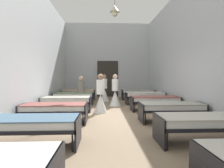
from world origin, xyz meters
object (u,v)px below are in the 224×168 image
object	(u,v)px
bed_right_row_5	(138,92)
nurse_near_aisle	(100,99)
bed_right_row_4	(145,95)
nurse_mid_aisle	(115,95)
bed_left_row_4	(74,95)
nurse_far_aisle	(104,92)
bed_right_row_3	(155,100)
bed_left_row_1	(31,124)
patient_seated_primary	(81,87)
bed_right_row_1	(203,122)
bed_left_row_2	(55,108)
bed_left_row_5	(79,92)
bed_right_row_2	(171,107)
bed_left_row_3	(67,100)

from	to	relation	value
bed_right_row_5	nurse_near_aisle	distance (m)	4.55
bed_right_row_4	nurse_mid_aisle	world-z (taller)	nurse_mid_aisle
bed_left_row_4	nurse_far_aisle	xyz separation A→B (m)	(1.51, 1.07, 0.09)
bed_right_row_3	bed_right_row_4	size ratio (longest dim) A/B	1.00
bed_left_row_1	bed_right_row_3	xyz separation A→B (m)	(3.51, 3.68, 0.00)
nurse_near_aisle	nurse_mid_aisle	world-z (taller)	same
bed_right_row_3	patient_seated_primary	world-z (taller)	patient_seated_primary
bed_right_row_1	bed_left_row_2	size ratio (longest dim) A/B	1.00
bed_left_row_4	bed_right_row_4	bearing A→B (deg)	0.00
bed_right_row_4	bed_right_row_5	size ratio (longest dim) A/B	1.00
bed_left_row_2	bed_left_row_4	size ratio (longest dim) A/B	1.00
bed_left_row_5	nurse_mid_aisle	bearing A→B (deg)	-50.26
patient_seated_primary	bed_left_row_4	bearing A→B (deg)	-165.48
bed_left_row_2	bed_left_row_4	world-z (taller)	same
bed_right_row_4	nurse_near_aisle	size ratio (longest dim) A/B	1.28
bed_right_row_2	nurse_mid_aisle	bearing A→B (deg)	115.88
bed_right_row_5	nurse_near_aisle	bearing A→B (deg)	-118.54
bed_left_row_1	bed_right_row_4	world-z (taller)	same
bed_right_row_4	patient_seated_primary	xyz separation A→B (m)	(-3.16, 0.09, 0.43)
bed_right_row_2	bed_right_row_5	xyz separation A→B (m)	(0.00, 5.52, 0.00)
bed_left_row_1	nurse_near_aisle	bearing A→B (deg)	68.35
bed_left_row_1	bed_left_row_2	bearing A→B (deg)	90.00
nurse_mid_aisle	patient_seated_primary	xyz separation A→B (m)	(-1.64, 0.65, 0.34)
bed_right_row_3	bed_left_row_4	world-z (taller)	same
bed_left_row_3	bed_right_row_5	world-z (taller)	same
bed_right_row_2	nurse_far_aisle	xyz separation A→B (m)	(-1.99, 4.75, 0.09)
nurse_mid_aisle	nurse_far_aisle	world-z (taller)	same
bed_left_row_2	nurse_mid_aisle	distance (m)	3.70
bed_left_row_1	bed_left_row_3	bearing A→B (deg)	90.00
bed_right_row_1	bed_left_row_5	bearing A→B (deg)	115.49
bed_right_row_4	bed_right_row_1	bearing A→B (deg)	-90.00
bed_left_row_3	bed_left_row_5	world-z (taller)	same
bed_right_row_3	nurse_near_aisle	xyz separation A→B (m)	(-2.17, -0.31, 0.09)
bed_right_row_1	bed_right_row_5	size ratio (longest dim) A/B	1.00
bed_right_row_2	nurse_mid_aisle	xyz separation A→B (m)	(-1.51, 3.12, 0.09)
nurse_mid_aisle	bed_left_row_5	bearing A→B (deg)	96.30
bed_left_row_1	nurse_mid_aisle	xyz separation A→B (m)	(1.99, 4.96, 0.09)
bed_left_row_1	patient_seated_primary	world-z (taller)	patient_seated_primary
bed_left_row_1	bed_right_row_3	size ratio (longest dim) A/B	1.00
nurse_far_aisle	bed_right_row_2	bearing A→B (deg)	-70.37
bed_right_row_5	bed_right_row_1	bearing A→B (deg)	-90.00
bed_left_row_3	bed_left_row_4	size ratio (longest dim) A/B	1.00
nurse_near_aisle	nurse_mid_aisle	xyz separation A→B (m)	(0.66, 1.60, 0.00)
bed_left_row_4	bed_right_row_4	distance (m)	3.51
bed_left_row_3	nurse_near_aisle	size ratio (longest dim) A/B	1.28
bed_left_row_3	patient_seated_primary	xyz separation A→B (m)	(0.35, 1.93, 0.43)
bed_right_row_2	bed_left_row_3	world-z (taller)	same
bed_left_row_4	nurse_far_aisle	size ratio (longest dim) A/B	1.28
bed_right_row_2	nurse_near_aisle	size ratio (longest dim) A/B	1.28
bed_left_row_3	nurse_near_aisle	bearing A→B (deg)	-13.21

